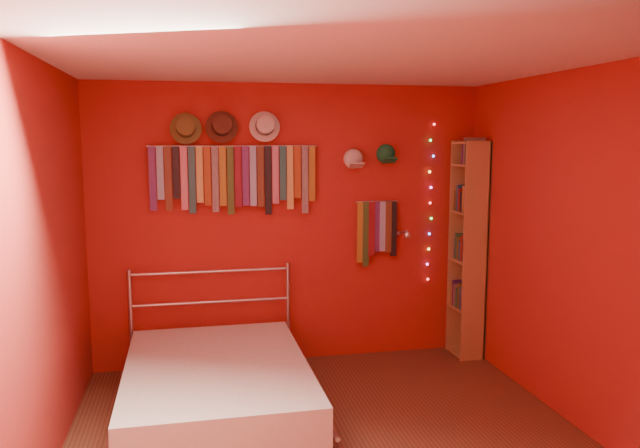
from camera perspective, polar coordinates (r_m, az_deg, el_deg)
back_wall at (r=5.61m, az=-2.70°, el=-0.08°), size 3.50×0.02×2.50m
right_wall at (r=4.63m, az=22.99°, el=-2.37°), size 0.02×3.50×2.50m
left_wall at (r=3.91m, az=-24.51°, el=-4.24°), size 0.02×3.50×2.50m
ceiling at (r=3.87m, az=1.45°, el=14.95°), size 3.50×3.50×0.02m
tie_rack at (r=5.44m, az=-7.81°, el=4.43°), size 1.45×0.03×0.61m
small_tie_rack at (r=5.73m, az=5.19°, el=-0.39°), size 0.40×0.03×0.60m
fedora_olive at (r=5.39m, az=-12.18°, el=8.61°), size 0.27×0.14×0.26m
fedora_brown at (r=5.40m, az=-8.95°, el=8.85°), size 0.28×0.15×0.27m
fedora_white at (r=5.43m, az=-5.05°, el=8.95°), size 0.27×0.14×0.26m
cap_white at (r=5.62m, az=3.06°, el=5.96°), size 0.18×0.23×0.18m
cap_green at (r=5.71m, az=6.04°, el=6.38°), size 0.18×0.22×0.18m
fairy_lights at (r=5.90m, az=10.05°, el=1.90°), size 0.06×0.02×1.48m
reading_lamp at (r=5.66m, az=7.85°, el=-0.96°), size 0.07×0.28×0.08m
bookshelf at (r=5.93m, az=13.70°, el=-2.14°), size 0.25×0.34×2.00m
bed at (r=4.77m, az=-9.39°, el=-14.49°), size 1.41×1.92×0.92m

